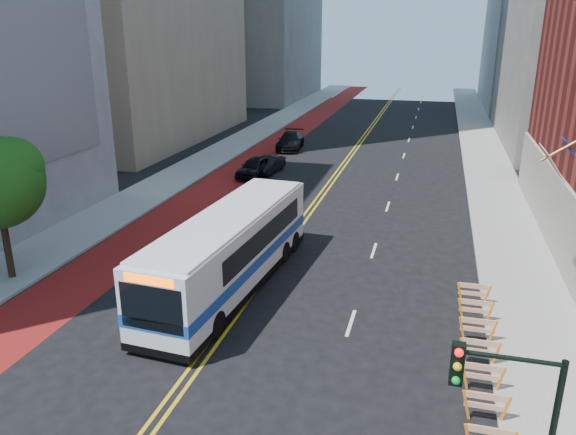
% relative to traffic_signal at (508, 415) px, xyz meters
% --- Properties ---
extents(ground, '(160.00, 160.00, 0.00)m').
position_rel_traffic_signal_xyz_m(ground, '(-9.41, 3.51, -3.72)').
color(ground, black).
rests_on(ground, ground).
extents(sidewalk_left, '(4.00, 140.00, 0.15)m').
position_rel_traffic_signal_xyz_m(sidewalk_left, '(-21.41, 33.51, -3.65)').
color(sidewalk_left, gray).
rests_on(sidewalk_left, ground).
extents(sidewalk_right, '(4.00, 140.00, 0.15)m').
position_rel_traffic_signal_xyz_m(sidewalk_right, '(2.59, 33.51, -3.65)').
color(sidewalk_right, gray).
rests_on(sidewalk_right, ground).
extents(bus_lane_paint, '(3.60, 140.00, 0.01)m').
position_rel_traffic_signal_xyz_m(bus_lane_paint, '(-17.51, 33.51, -3.72)').
color(bus_lane_paint, maroon).
rests_on(bus_lane_paint, ground).
extents(center_line_inner, '(0.14, 140.00, 0.01)m').
position_rel_traffic_signal_xyz_m(center_line_inner, '(-9.59, 33.51, -3.72)').
color(center_line_inner, gold).
rests_on(center_line_inner, ground).
extents(center_line_outer, '(0.14, 140.00, 0.01)m').
position_rel_traffic_signal_xyz_m(center_line_outer, '(-9.23, 33.51, -3.72)').
color(center_line_outer, gold).
rests_on(center_line_outer, ground).
extents(lane_dashes, '(0.14, 98.20, 0.01)m').
position_rel_traffic_signal_xyz_m(lane_dashes, '(-4.61, 41.51, -3.72)').
color(lane_dashes, silver).
rests_on(lane_dashes, ground).
extents(construction_barriers, '(1.42, 10.91, 1.00)m').
position_rel_traffic_signal_xyz_m(construction_barriers, '(0.19, 6.94, -3.05)').
color(construction_barriers, orange).
rests_on(construction_barriers, ground).
extents(traffic_signal, '(2.21, 0.34, 5.07)m').
position_rel_traffic_signal_xyz_m(traffic_signal, '(0.00, 0.00, 0.00)').
color(traffic_signal, black).
rests_on(traffic_signal, sidewalk_right).
extents(transit_bus, '(3.79, 13.06, 3.54)m').
position_rel_traffic_signal_xyz_m(transit_bus, '(-10.40, 11.48, -1.87)').
color(transit_bus, silver).
rests_on(transit_bus, ground).
extents(car_a, '(2.28, 4.69, 1.54)m').
position_rel_traffic_signal_xyz_m(car_a, '(-15.60, 30.78, -2.95)').
color(car_a, black).
rests_on(car_a, ground).
extents(car_b, '(1.82, 4.08, 1.30)m').
position_rel_traffic_signal_xyz_m(car_b, '(-14.88, 32.39, -3.07)').
color(car_b, black).
rests_on(car_b, ground).
extents(car_c, '(2.80, 5.72, 1.60)m').
position_rel_traffic_signal_xyz_m(car_c, '(-15.55, 41.78, -2.92)').
color(car_c, black).
rests_on(car_c, ground).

